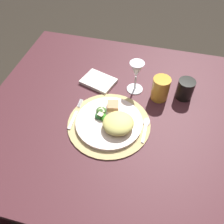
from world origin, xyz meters
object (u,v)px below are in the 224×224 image
object	(u,v)px
dining_table	(125,129)
napkin	(99,81)
spoon	(146,125)
wine_glass	(136,71)
dinner_plate	(109,122)
dark_tumbler	(185,89)
amber_tumbler	(160,89)
fork	(75,115)

from	to	relation	value
dining_table	napkin	size ratio (longest dim) A/B	8.13
spoon	wine_glass	size ratio (longest dim) A/B	0.83
dinner_plate	wine_glass	size ratio (longest dim) A/B	1.78
spoon	dark_tumbler	size ratio (longest dim) A/B	1.39
dinner_plate	napkin	distance (m)	0.26
dinner_plate	napkin	bearing A→B (deg)	116.01
spoon	wine_glass	xyz separation A→B (m)	(-0.09, 0.20, 0.10)
napkin	amber_tumbler	world-z (taller)	amber_tumbler
dining_table	dinner_plate	bearing A→B (deg)	-125.87
spoon	wine_glass	distance (m)	0.24
dining_table	wine_glass	distance (m)	0.27
fork	dark_tumbler	world-z (taller)	dark_tumbler
dark_tumbler	dinner_plate	bearing A→B (deg)	-140.15
wine_glass	fork	bearing A→B (deg)	-133.13
dining_table	fork	bearing A→B (deg)	-160.59
wine_glass	spoon	bearing A→B (deg)	-67.31
dinner_plate	fork	distance (m)	0.15
napkin	dining_table	bearing A→B (deg)	-43.29
amber_tumbler	dining_table	bearing A→B (deg)	-133.80
fork	dark_tumbler	size ratio (longest dim) A/B	1.81
dining_table	spoon	bearing A→B (deg)	-27.31
fork	amber_tumbler	world-z (taller)	amber_tumbler
dinner_plate	dark_tumbler	world-z (taller)	dark_tumbler
spoon	dark_tumbler	xyz separation A→B (m)	(0.14, 0.21, 0.04)
amber_tumbler	dinner_plate	bearing A→B (deg)	-131.14
napkin	spoon	bearing A→B (deg)	-38.21
dining_table	wine_glass	world-z (taller)	wine_glass
napkin	amber_tumbler	distance (m)	0.30
napkin	amber_tumbler	size ratio (longest dim) A/B	1.38
napkin	dark_tumbler	size ratio (longest dim) A/B	1.64
fork	amber_tumbler	bearing A→B (deg)	31.64
spoon	amber_tumbler	bearing A→B (deg)	80.49
spoon	napkin	xyz separation A→B (m)	(-0.26, 0.20, -0.00)
dinner_plate	dark_tumbler	size ratio (longest dim) A/B	2.96
dining_table	amber_tumbler	world-z (taller)	amber_tumbler
fork	napkin	world-z (taller)	napkin
dark_tumbler	amber_tumbler	bearing A→B (deg)	-162.77
fork	amber_tumbler	xyz separation A→B (m)	(0.33, 0.20, 0.05)
spoon	dark_tumbler	distance (m)	0.25
dining_table	napkin	xyz separation A→B (m)	(-0.17, 0.16, 0.12)
amber_tumbler	spoon	bearing A→B (deg)	-99.51
napkin	dinner_plate	bearing A→B (deg)	-63.99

